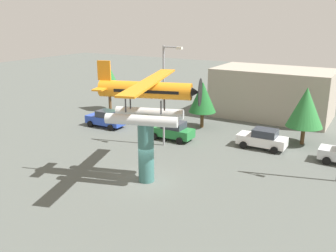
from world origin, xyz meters
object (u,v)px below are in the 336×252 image
at_px(tree_east, 203,97).
at_px(tree_center_back, 306,107).
at_px(car_near_blue, 106,119).
at_px(tree_west, 109,77).
at_px(display_pedestal, 146,152).
at_px(floatplane_monument, 147,97).
at_px(streetlight_primary, 165,90).
at_px(car_mid_green, 172,130).
at_px(car_far_white, 263,139).
at_px(storefront_building, 273,93).

bearing_deg(tree_east, tree_center_back, -1.11).
relative_size(car_near_blue, tree_east, 0.88).
bearing_deg(tree_east, tree_west, 174.81).
distance_m(display_pedestal, floatplane_monument, 3.85).
relative_size(car_near_blue, streetlight_primary, 0.48).
distance_m(car_mid_green, tree_east, 5.57).
bearing_deg(floatplane_monument, display_pedestal, 180.00).
distance_m(floatplane_monument, tree_center_back, 15.91).
height_order(car_near_blue, tree_center_back, tree_center_back).
relative_size(car_far_white, tree_east, 0.88).
height_order(tree_west, tree_center_back, tree_west).
relative_size(car_far_white, tree_center_back, 0.81).
distance_m(floatplane_monument, tree_east, 14.35).
distance_m(streetlight_primary, storefront_building, 16.02).
distance_m(floatplane_monument, streetlight_primary, 7.62).
relative_size(floatplane_monument, storefront_building, 0.80).
height_order(display_pedestal, tree_east, tree_east).
distance_m(car_mid_green, streetlight_primary, 4.57).
bearing_deg(tree_east, storefront_building, 58.39).
bearing_deg(car_mid_green, storefront_building, -113.57).
bearing_deg(car_mid_green, floatplane_monument, 109.56).
height_order(car_near_blue, streetlight_primary, streetlight_primary).
bearing_deg(tree_east, car_near_blue, -150.78).
bearing_deg(car_far_white, floatplane_monument, 65.32).
height_order(floatplane_monument, storefront_building, floatplane_monument).
bearing_deg(tree_west, storefront_building, 20.91).
height_order(display_pedestal, streetlight_primary, streetlight_primary).
relative_size(car_mid_green, tree_center_back, 0.81).
bearing_deg(display_pedestal, tree_east, 99.34).
distance_m(streetlight_primary, tree_west, 15.09).
bearing_deg(car_near_blue, display_pedestal, 140.78).
relative_size(storefront_building, tree_west, 2.31).
height_order(floatplane_monument, streetlight_primary, streetlight_primary).
xyz_separation_m(floatplane_monument, tree_west, (-15.51, 15.05, -2.01)).
relative_size(car_near_blue, tree_west, 0.75).
bearing_deg(car_far_white, streetlight_primary, 25.57).
height_order(display_pedestal, car_mid_green, display_pedestal).
xyz_separation_m(floatplane_monument, tree_center_back, (7.71, 13.66, -2.60)).
distance_m(display_pedestal, car_near_blue, 14.30).
bearing_deg(tree_west, display_pedestal, -44.45).
xyz_separation_m(streetlight_primary, storefront_building, (5.34, 14.93, -2.30)).
distance_m(car_near_blue, car_mid_green, 8.02).
distance_m(display_pedestal, storefront_building, 22.17).
bearing_deg(floatplane_monument, car_near_blue, 123.46).
height_order(streetlight_primary, storefront_building, streetlight_primary).
bearing_deg(tree_center_back, tree_west, 176.58).
height_order(display_pedestal, floatplane_monument, floatplane_monument).
relative_size(car_mid_green, tree_east, 0.88).
bearing_deg(tree_center_back, display_pedestal, -119.77).
relative_size(car_mid_green, storefront_building, 0.33).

